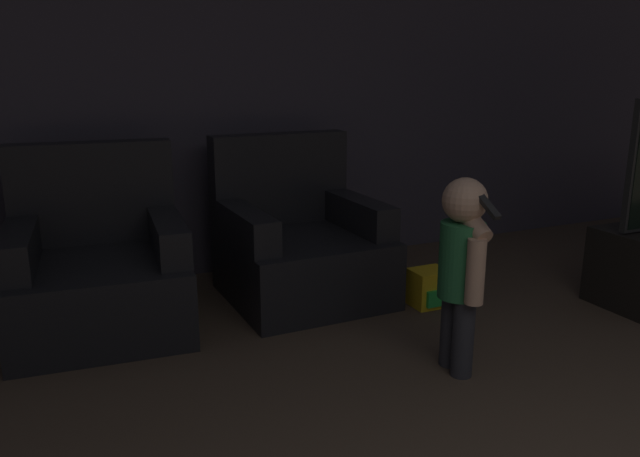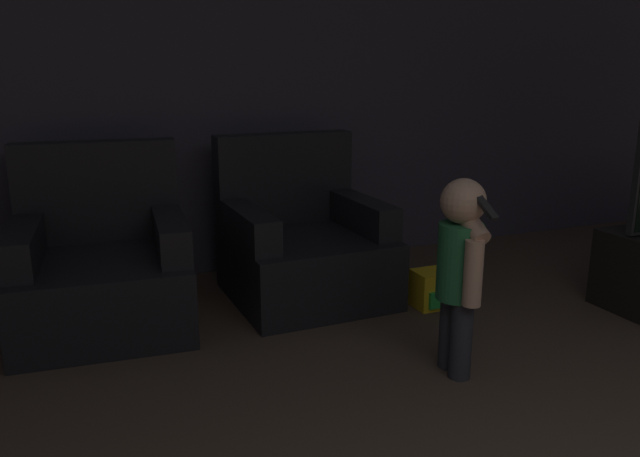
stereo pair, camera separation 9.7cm
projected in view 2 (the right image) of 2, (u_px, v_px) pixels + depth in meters
The scene contains 5 objects.
wall_back at pixel (224, 83), 4.16m from camera, with size 8.40×0.05×2.60m.
armchair_left at pixel (103, 268), 3.46m from camera, with size 0.98×0.99×0.99m.
armchair_right at pixel (302, 245), 3.90m from camera, with size 0.93×0.94×0.99m.
person_toddler at pixel (461, 262), 2.82m from camera, with size 0.21×0.36×0.93m.
toy_backpack at pixel (432, 289), 3.75m from camera, with size 0.22×0.21×0.22m.
Camera 2 is at (-1.04, 0.31, 1.41)m, focal length 35.00 mm.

